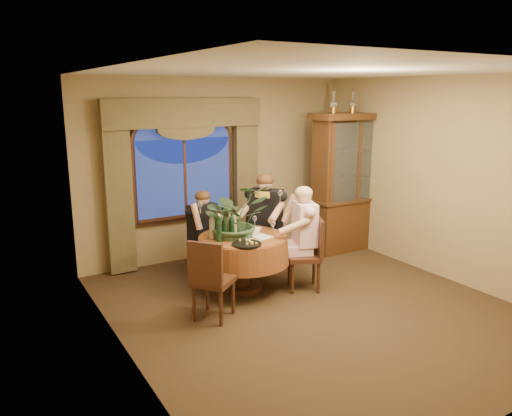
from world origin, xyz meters
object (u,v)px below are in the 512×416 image
oil_lamp_left (334,102)px  centerpiece_plant (234,191)px  person_pink (304,237)px  wine_bottle_0 (229,225)px  dining_table (243,263)px  wine_bottle_5 (232,226)px  chair_back (208,241)px  wine_bottle_2 (219,229)px  wine_bottle_3 (225,227)px  wine_bottle_1 (216,223)px  olive_bowl (246,235)px  oil_lamp_right (371,102)px  person_back (203,234)px  wine_bottle_4 (212,226)px  stoneware_vase (232,226)px  chair_right (304,255)px  chair_front_left (213,279)px  oil_lamp_center (353,102)px  person_scarf (265,223)px  china_cabinet (350,182)px  chair_back_right (257,239)px

oil_lamp_left → centerpiece_plant: bearing=-162.9°
person_pink → wine_bottle_0: size_ratio=4.19×
dining_table → wine_bottle_5: size_ratio=3.74×
chair_back → wine_bottle_2: 1.04m
person_pink → wine_bottle_3: size_ratio=4.19×
wine_bottle_5 → centerpiece_plant: bearing=48.4°
wine_bottle_1 → olive_bowl: bearing=-38.6°
olive_bowl → centerpiece_plant: bearing=122.9°
dining_table → oil_lamp_right: 3.56m
person_back → wine_bottle_4: person_back is taller
centerpiece_plant → wine_bottle_1: bearing=154.5°
oil_lamp_left → wine_bottle_0: (-2.21, -0.70, -1.51)m
oil_lamp_left → stoneware_vase: size_ratio=1.27×
oil_lamp_left → chair_right: (-1.32, -1.11, -1.94)m
oil_lamp_right → stoneware_vase: oil_lamp_right is taller
stoneware_vase → wine_bottle_2: 0.30m
oil_lamp_left → chair_front_left: 3.59m
person_pink → wine_bottle_1: size_ratio=4.19×
oil_lamp_right → person_back: bearing=179.6°
chair_right → oil_lamp_center: bearing=-29.9°
person_scarf → wine_bottle_1: 0.99m
oil_lamp_left → oil_lamp_center: (0.39, 0.00, 0.00)m
china_cabinet → oil_lamp_left: size_ratio=6.63×
centerpiece_plant → wine_bottle_1: size_ratio=3.00×
china_cabinet → wine_bottle_3: size_ratio=6.83×
wine_bottle_3 → chair_back_right: bearing=35.6°
dining_table → wine_bottle_5: bearing=-173.1°
wine_bottle_1 → wine_bottle_2: size_ratio=1.00×
stoneware_vase → wine_bottle_4: size_ratio=0.81×
china_cabinet → chair_front_left: 3.44m
wine_bottle_0 → wine_bottle_4: bearing=164.6°
dining_table → oil_lamp_center: oil_lamp_center is taller
chair_back_right → wine_bottle_0: 0.99m
dining_table → oil_lamp_right: (2.82, 0.74, 2.05)m
chair_right → oil_lamp_left: bearing=-22.8°
oil_lamp_right → wine_bottle_2: 3.63m
centerpiece_plant → wine_bottle_4: 0.53m
olive_bowl → wine_bottle_3: size_ratio=0.42×
wine_bottle_1 → wine_bottle_4: size_ratio=1.00×
person_scarf → wine_bottle_0: size_ratio=4.41×
wine_bottle_2 → chair_right: bearing=-15.2°
chair_right → chair_front_left: same height
person_pink → centerpiece_plant: centerpiece_plant is taller
chair_back → wine_bottle_4: (-0.28, -0.73, 0.44)m
chair_back_right → wine_bottle_0: (-0.72, -0.52, 0.44)m
olive_bowl → oil_lamp_right: bearing=15.7°
dining_table → person_scarf: person_scarf is taller
person_scarf → centerpiece_plant: bearing=82.0°
chair_front_left → stoneware_vase: size_ratio=3.58×
wine_bottle_1 → chair_front_left: bearing=-119.1°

